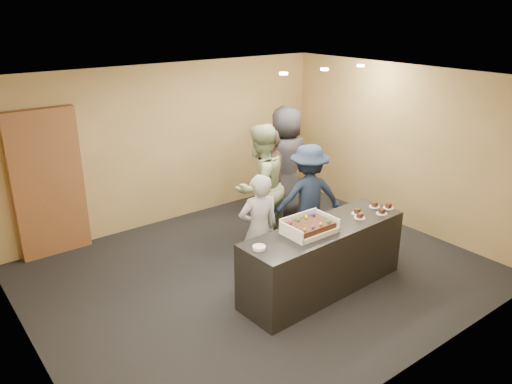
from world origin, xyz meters
TOP-DOWN VIEW (x-y plane):
  - room at (0.00, 0.00)m, footprint 6.04×6.00m
  - serving_counter at (0.41, -0.83)m, footprint 2.43×0.80m
  - storage_cabinet at (-2.07, 2.41)m, footprint 1.01×0.15m
  - cake_box at (0.15, -0.80)m, footprint 0.64×0.44m
  - sheet_cake at (0.15, -0.83)m, footprint 0.55×0.38m
  - plate_stack at (-0.63, -0.80)m, footprint 0.15×0.15m
  - slice_a at (0.99, -0.90)m, footprint 0.15×0.15m
  - slice_b at (1.08, -0.77)m, footprint 0.15×0.15m
  - slice_c at (1.34, -0.98)m, footprint 0.15×0.15m
  - slice_d at (1.46, -0.76)m, footprint 0.15×0.15m
  - slice_e at (1.57, -0.91)m, footprint 0.15×0.15m
  - person_server_grey at (-0.14, -0.16)m, footprint 0.64×0.49m
  - person_sage_man at (0.57, 0.73)m, footprint 1.03×0.86m
  - person_navy_man at (1.12, 0.24)m, footprint 1.22×0.99m
  - person_brown_extra at (0.79, 0.75)m, footprint 1.13×1.02m
  - person_dark_suit at (1.62, 1.36)m, footprint 1.12×0.90m
  - ceiling_spotlights at (1.60, 0.50)m, footprint 1.72×0.12m

SIDE VIEW (x-z plane):
  - serving_counter at x=0.41m, z-range 0.00..0.90m
  - person_server_grey at x=-0.14m, z-range 0.00..1.55m
  - person_navy_man at x=1.12m, z-range 0.00..1.65m
  - plate_stack at x=-0.63m, z-range 0.90..0.94m
  - slice_a at x=0.99m, z-range 0.89..0.96m
  - slice_b at x=1.08m, z-range 0.89..0.96m
  - slice_c at x=1.34m, z-range 0.89..0.96m
  - slice_d at x=1.46m, z-range 0.89..0.96m
  - slice_e at x=1.57m, z-range 0.89..0.96m
  - person_brown_extra at x=0.79m, z-range 0.00..1.85m
  - cake_box at x=0.15m, z-range 0.85..1.04m
  - person_sage_man at x=0.57m, z-range 0.00..1.94m
  - person_dark_suit at x=1.62m, z-range 0.00..1.99m
  - sheet_cake at x=0.15m, z-range 0.94..1.05m
  - storage_cabinet at x=-2.07m, z-range 0.00..2.22m
  - room at x=0.00m, z-range 0.00..2.70m
  - ceiling_spotlights at x=1.60m, z-range 2.66..2.69m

